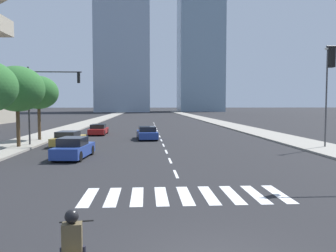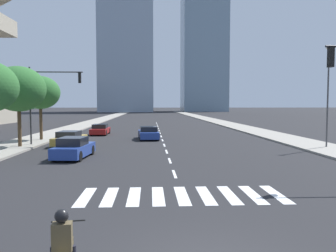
{
  "view_description": "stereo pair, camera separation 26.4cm",
  "coord_description": "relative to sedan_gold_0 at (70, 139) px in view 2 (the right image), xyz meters",
  "views": [
    {
      "loc": [
        -1.46,
        -6.82,
        3.42
      ],
      "look_at": [
        0.0,
        15.73,
        2.0
      ],
      "focal_mm": 36.37,
      "sensor_mm": 36.0,
      "label": 1
    },
    {
      "loc": [
        -1.19,
        -6.83,
        3.42
      ],
      "look_at": [
        0.0,
        15.73,
        2.0
      ],
      "focal_mm": 36.37,
      "sensor_mm": 36.0,
      "label": 2
    }
  ],
  "objects": [
    {
      "name": "sidewalk_east",
      "position": [
        20.15,
        8.15,
        -0.5
      ],
      "size": [
        4.0,
        260.0,
        0.15
      ],
      "primitive_type": "cube",
      "color": "gray",
      "rests_on": "ground"
    },
    {
      "name": "sidewalk_west",
      "position": [
        -4.31,
        8.15,
        -0.5
      ],
      "size": [
        4.0,
        260.0,
        0.15
      ],
      "primitive_type": "cube",
      "color": "gray",
      "rests_on": "ground"
    },
    {
      "name": "crosswalk_near",
      "position": [
        7.92,
        -16.12,
        -0.57
      ],
      "size": [
        7.65,
        2.69,
        0.01
      ],
      "color": "silver",
      "rests_on": "ground"
    },
    {
      "name": "lane_divider_center",
      "position": [
        7.92,
        11.88,
        -0.57
      ],
      "size": [
        0.14,
        50.0,
        0.01
      ],
      "color": "silver",
      "rests_on": "ground"
    },
    {
      "name": "sedan_gold_0",
      "position": [
        0.0,
        0.0,
        0.0
      ],
      "size": [
        2.18,
        4.49,
        1.23
      ],
      "rotation": [
        0.0,
        0.0,
        1.48
      ],
      "color": "#B28E38",
      "rests_on": "ground"
    },
    {
      "name": "sedan_blue_1",
      "position": [
        6.55,
        4.87,
        0.02
      ],
      "size": [
        2.16,
        4.46,
        1.28
      ],
      "rotation": [
        0.0,
        0.0,
        1.65
      ],
      "color": "navy",
      "rests_on": "ground"
    },
    {
      "name": "sedan_blue_2",
      "position": [
        1.83,
        -6.74,
        0.05
      ],
      "size": [
        2.1,
        4.34,
        1.35
      ],
      "rotation": [
        0.0,
        0.0,
        1.48
      ],
      "color": "navy",
      "rests_on": "ground"
    },
    {
      "name": "sedan_red_3",
      "position": [
        1.04,
        10.38,
        -0.01
      ],
      "size": [
        1.85,
        4.25,
        1.21
      ],
      "rotation": [
        0.0,
        0.0,
        1.56
      ],
      "color": "maroon",
      "rests_on": "ground"
    },
    {
      "name": "traffic_signal_far",
      "position": [
        -1.58,
        -0.14,
        3.91
      ],
      "size": [
        4.6,
        0.28,
        6.35
      ],
      "color": "#333335",
      "rests_on": "sidewalk_west"
    },
    {
      "name": "street_lamp_east",
      "position": [
        20.45,
        -3.04,
        4.02
      ],
      "size": [
        0.5,
        0.24,
        7.68
      ],
      "color": "#3F3F42",
      "rests_on": "sidewalk_east"
    },
    {
      "name": "street_tree_second",
      "position": [
        -3.51,
        -1.51,
        4.06
      ],
      "size": [
        4.15,
        4.15,
        6.26
      ],
      "color": "#4C3823",
      "rests_on": "sidewalk_west"
    },
    {
      "name": "street_tree_third",
      "position": [
        -3.51,
        3.76,
        3.97
      ],
      "size": [
        3.62,
        3.62,
        5.94
      ],
      "color": "#4C3823",
      "rests_on": "sidewalk_west"
    },
    {
      "name": "office_tower_left_skyline",
      "position": [
        -4.35,
        137.83,
        52.54
      ],
      "size": [
        25.16,
        26.45,
        118.77
      ],
      "color": "#8C9EB2",
      "rests_on": "ground"
    },
    {
      "name": "office_tower_center_skyline",
      "position": [
        34.09,
        145.39,
        46.54
      ],
      "size": [
        21.8,
        22.56,
        95.27
      ],
      "color": "#7A93A8",
      "rests_on": "ground"
    }
  ]
}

